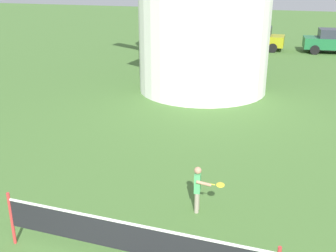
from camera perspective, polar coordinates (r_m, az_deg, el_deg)
tennis_net at (r=7.22m, az=-5.37°, el=-15.30°), size 4.95×0.06×1.10m
player_far at (r=8.89m, az=4.31°, el=-8.42°), size 0.70×0.37×1.06m
parked_car_cream at (r=30.02m, az=1.64°, el=12.58°), size 4.49×2.31×1.56m
parked_car_mustard at (r=29.30m, az=11.85°, el=11.98°), size 4.11×1.95×1.56m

